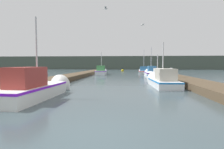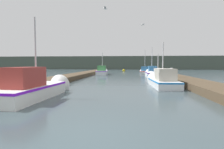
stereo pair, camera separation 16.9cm
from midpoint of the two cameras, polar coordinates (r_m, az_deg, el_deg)
The scene contains 15 objects.
ground_plane at distance 4.15m, azimuth -6.79°, elevation -20.53°, with size 200.00×200.00×0.00m.
dock_left at distance 20.85m, azimuth -13.02°, elevation -0.70°, with size 2.28×40.00×0.46m.
dock_right at distance 20.38m, azimuth 19.87°, elevation -0.91°, with size 2.28×40.00×0.46m.
distant_shore_ridge at distance 64.46m, azimuth 4.92°, elevation 3.79°, with size 120.00×16.00×4.32m.
fishing_boat_0 at distance 9.54m, azimuth -22.86°, elevation -3.87°, with size 1.61×5.33×4.34m.
fishing_boat_1 at distance 14.01m, azimuth 16.19°, elevation -1.89°, with size 1.79×5.14×3.82m.
fishing_boat_2 at distance 18.90m, azimuth 14.73°, elevation -0.70°, with size 1.90×5.66×3.11m.
fishing_boat_3 at distance 23.52m, azimuth 13.01°, elevation 0.36°, with size 1.65×5.41×4.29m.
fishing_boat_4 at distance 28.66m, azimuth -2.98°, elevation 0.99°, with size 1.79×5.15×4.05m.
fishing_boat_5 at distance 32.41m, azimuth 10.80°, elevation 1.04°, with size 2.00×4.89×4.82m.
mooring_piling_0 at distance 16.84m, azimuth 19.08°, elevation -0.21°, with size 0.27×0.27×1.35m.
mooring_piling_1 at distance 24.06m, azimuth 15.02°, elevation 0.73°, with size 0.27×0.27×1.22m.
channel_buoy at distance 41.76m, azimuth 3.99°, elevation 1.31°, with size 0.63×0.63×1.13m.
seagull_lead at distance 12.57m, azimuth -1.83°, elevation 20.75°, with size 0.29×0.55×0.12m.
seagull_1 at distance 17.23m, azimuth 10.15°, elevation 15.69°, with size 0.40×0.52×0.12m.
Camera 2 is at (0.91, -3.69, 1.68)m, focal length 28.00 mm.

